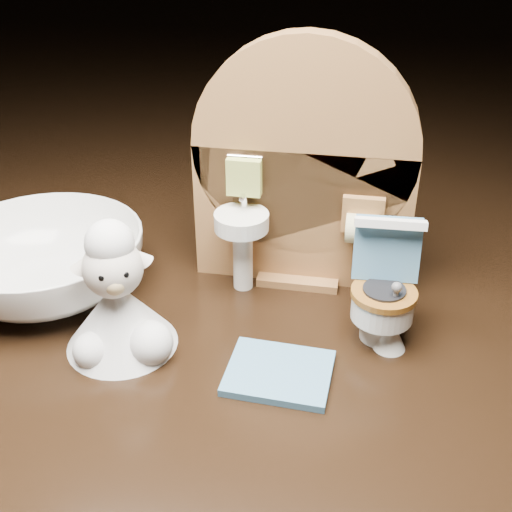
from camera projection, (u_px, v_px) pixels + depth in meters
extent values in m
cube|color=black|center=(283.00, 405.00, 0.38)|extent=(2.50, 2.50, 0.10)
cube|color=#916034|center=(302.00, 216.00, 0.39)|extent=(0.13, 0.02, 0.09)
cylinder|color=#916034|center=(305.00, 149.00, 0.36)|extent=(0.13, 0.02, 0.13)
cube|color=#916034|center=(300.00, 272.00, 0.41)|extent=(0.05, 0.04, 0.01)
cylinder|color=white|center=(243.00, 256.00, 0.39)|extent=(0.01, 0.01, 0.04)
cylinder|color=white|center=(241.00, 221.00, 0.37)|extent=(0.03, 0.03, 0.01)
cylinder|color=silver|center=(244.00, 199.00, 0.37)|extent=(0.00, 0.00, 0.01)
cube|color=#ABB952|center=(244.00, 177.00, 0.37)|extent=(0.02, 0.01, 0.02)
cube|color=#916034|center=(363.00, 215.00, 0.37)|extent=(0.02, 0.01, 0.02)
cylinder|color=beige|center=(361.00, 229.00, 0.37)|extent=(0.02, 0.02, 0.02)
cylinder|color=white|center=(380.00, 326.00, 0.35)|extent=(0.02, 0.02, 0.02)
cylinder|color=white|center=(382.00, 306.00, 0.34)|extent=(0.03, 0.03, 0.01)
cylinder|color=brown|center=(384.00, 293.00, 0.34)|extent=(0.03, 0.03, 0.00)
cube|color=white|center=(381.00, 287.00, 0.36)|extent=(0.03, 0.01, 0.04)
cube|color=teal|center=(387.00, 249.00, 0.34)|extent=(0.04, 0.01, 0.04)
cube|color=white|center=(391.00, 224.00, 0.33)|extent=(0.04, 0.01, 0.01)
cylinder|color=#C0CF4A|center=(401.00, 248.00, 0.35)|extent=(0.01, 0.01, 0.01)
cube|color=teal|center=(279.00, 373.00, 0.33)|extent=(0.05, 0.05, 0.00)
cone|color=white|center=(391.00, 333.00, 0.34)|extent=(0.02, 0.02, 0.02)
cylinder|color=#59595B|center=(394.00, 306.00, 0.33)|extent=(0.00, 0.00, 0.02)
sphere|color=#59595B|center=(397.00, 287.00, 0.33)|extent=(0.01, 0.01, 0.01)
cone|color=white|center=(119.00, 314.00, 0.34)|extent=(0.06, 0.06, 0.04)
sphere|color=white|center=(150.00, 343.00, 0.33)|extent=(0.02, 0.02, 0.02)
sphere|color=white|center=(92.00, 350.00, 0.33)|extent=(0.02, 0.02, 0.02)
sphere|color=silver|center=(113.00, 268.00, 0.32)|extent=(0.03, 0.03, 0.03)
sphere|color=tan|center=(115.00, 285.00, 0.31)|extent=(0.01, 0.01, 0.01)
sphere|color=white|center=(109.00, 244.00, 0.32)|extent=(0.02, 0.02, 0.02)
cone|color=silver|center=(83.00, 263.00, 0.32)|extent=(0.02, 0.01, 0.01)
cone|color=silver|center=(139.00, 256.00, 0.33)|extent=(0.02, 0.01, 0.01)
sphere|color=black|center=(102.00, 278.00, 0.31)|extent=(0.00, 0.00, 0.00)
sphere|color=black|center=(125.00, 274.00, 0.31)|extent=(0.00, 0.00, 0.00)
imported|color=white|center=(45.00, 263.00, 0.39)|extent=(0.15, 0.15, 0.04)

